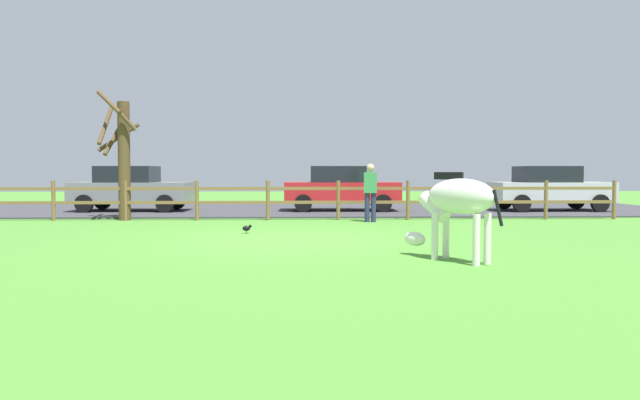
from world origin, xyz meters
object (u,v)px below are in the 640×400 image
object	(u,v)px
zebra	(456,203)
parked_car_red	(341,188)
bare_tree	(122,155)
parked_car_silver	(549,188)
crow_on_grass	(247,228)
parked_car_grey	(131,188)
visitor_near_fence	(370,190)

from	to	relation	value
zebra	parked_car_red	size ratio (longest dim) A/B	0.40
bare_tree	parked_car_silver	xyz separation A→B (m)	(13.93, 3.09, -1.06)
zebra	crow_on_grass	distance (m)	5.72
crow_on_grass	zebra	bearing A→B (deg)	-49.29
zebra	parked_car_grey	xyz separation A→B (m)	(-8.37, 11.53, -0.08)
zebra	parked_car_grey	distance (m)	14.25
crow_on_grass	visitor_near_fence	distance (m)	4.45
crow_on_grass	parked_car_red	world-z (taller)	parked_car_red
visitor_near_fence	bare_tree	bearing A→B (deg)	173.25
parked_car_red	parked_car_grey	size ratio (longest dim) A/B	1.00
parked_car_silver	parked_car_grey	xyz separation A→B (m)	(-14.66, 0.31, 0.00)
crow_on_grass	visitor_near_fence	size ratio (longest dim) A/B	0.13
crow_on_grass	parked_car_grey	world-z (taller)	parked_car_grey
parked_car_red	parked_car_silver	bearing A→B (deg)	-2.15
crow_on_grass	parked_car_silver	distance (m)	12.17
crow_on_grass	visitor_near_fence	xyz separation A→B (m)	(3.20, 3.00, 0.78)
crow_on_grass	parked_car_silver	bearing A→B (deg)	34.78
parked_car_silver	parked_car_red	bearing A→B (deg)	177.85
bare_tree	parked_car_silver	bearing A→B (deg)	12.50
zebra	crow_on_grass	xyz separation A→B (m)	(-3.69, 4.29, -0.80)
bare_tree	visitor_near_fence	xyz separation A→B (m)	(7.15, -0.85, -1.00)
parked_car_grey	parked_car_silver	bearing A→B (deg)	-1.21
crow_on_grass	parked_car_grey	bearing A→B (deg)	122.84
crow_on_grass	visitor_near_fence	world-z (taller)	visitor_near_fence
parked_car_silver	parked_car_grey	distance (m)	14.66
bare_tree	parked_car_red	size ratio (longest dim) A/B	0.93
crow_on_grass	parked_car_red	bearing A→B (deg)	69.77
zebra	parked_car_grey	world-z (taller)	parked_car_grey
zebra	crow_on_grass	bearing A→B (deg)	130.71
bare_tree	crow_on_grass	world-z (taller)	bare_tree
parked_car_grey	crow_on_grass	bearing A→B (deg)	-57.16
zebra	parked_car_silver	bearing A→B (deg)	60.74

